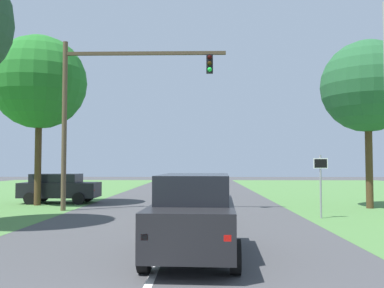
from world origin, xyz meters
The scene contains 8 objects.
ground_plane centered at (0.00, 9.11, 0.00)m, with size 120.00×120.00×0.00m, color #424244.
red_suv_near centered at (0.82, 5.60, 1.04)m, with size 2.29×4.91×2.00m.
pickup_truck_lead centered at (0.40, 11.59, 0.96)m, with size 2.32×4.95×1.85m.
traffic_light centered at (-3.69, 15.56, 5.48)m, with size 8.02×0.40×8.29m.
keep_moving_sign centered at (5.98, 12.96, 1.68)m, with size 0.60×0.09×2.64m.
oak_tree_right centered at (9.59, 16.98, 6.26)m, with size 4.74×4.74×8.66m.
crossing_suv_far centered at (-7.26, 19.52, 0.90)m, with size 4.40×2.16×1.69m.
extra_tree_1 centered at (-8.00, 18.15, 6.78)m, with size 5.17×5.17×9.39m.
Camera 1 is at (0.99, -4.70, 2.26)m, focal length 39.23 mm.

